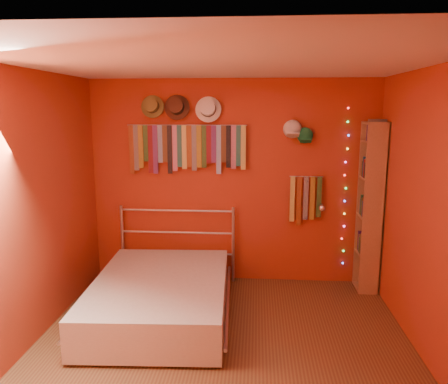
% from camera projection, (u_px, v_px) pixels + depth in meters
% --- Properties ---
extents(ground, '(3.50, 3.50, 0.00)m').
position_uv_depth(ground, '(222.00, 353.00, 3.90)').
color(ground, brown).
rests_on(ground, ground).
extents(back_wall, '(3.50, 0.02, 2.50)m').
position_uv_depth(back_wall, '(233.00, 182.00, 5.38)').
color(back_wall, '#AA311B').
rests_on(back_wall, ground).
extents(right_wall, '(0.02, 3.50, 2.50)m').
position_uv_depth(right_wall, '(436.00, 221.00, 3.54)').
color(right_wall, '#AA311B').
rests_on(right_wall, ground).
extents(left_wall, '(0.02, 3.50, 2.50)m').
position_uv_depth(left_wall, '(21.00, 213.00, 3.79)').
color(left_wall, '#AA311B').
rests_on(left_wall, ground).
extents(ceiling, '(3.50, 3.50, 0.02)m').
position_uv_depth(ceiling, '(221.00, 63.00, 3.43)').
color(ceiling, white).
rests_on(ceiling, back_wall).
extents(tie_rack, '(1.45, 0.03, 0.60)m').
position_uv_depth(tie_rack, '(186.00, 146.00, 5.27)').
color(tie_rack, '#BBBBC0').
rests_on(tie_rack, back_wall).
extents(small_tie_rack, '(0.40, 0.03, 0.61)m').
position_uv_depth(small_tie_rack, '(305.00, 198.00, 5.28)').
color(small_tie_rack, '#BBBBC0').
rests_on(small_tie_rack, back_wall).
extents(fedora_olive, '(0.28, 0.15, 0.27)m').
position_uv_depth(fedora_olive, '(152.00, 106.00, 5.18)').
color(fedora_olive, olive).
rests_on(fedora_olive, back_wall).
extents(fedora_brown, '(0.30, 0.16, 0.30)m').
position_uv_depth(fedora_brown, '(176.00, 107.00, 5.16)').
color(fedora_brown, '#4D2A1B').
rests_on(fedora_brown, back_wall).
extents(fedora_white, '(0.31, 0.17, 0.31)m').
position_uv_depth(fedora_white, '(208.00, 109.00, 5.13)').
color(fedora_white, white).
rests_on(fedora_white, back_wall).
extents(cap_white, '(0.20, 0.25, 0.20)m').
position_uv_depth(cap_white, '(292.00, 129.00, 5.15)').
color(cap_white, silver).
rests_on(cap_white, back_wall).
extents(cap_green, '(0.18, 0.23, 0.18)m').
position_uv_depth(cap_green, '(305.00, 136.00, 5.15)').
color(cap_green, '#1C7E3F').
rests_on(cap_green, back_wall).
extents(fairy_lights, '(0.06, 0.02, 1.92)m').
position_uv_depth(fairy_lights, '(345.00, 188.00, 5.25)').
color(fairy_lights, '#FF3333').
rests_on(fairy_lights, back_wall).
extents(reading_lamp, '(0.07, 0.30, 0.09)m').
position_uv_depth(reading_lamp, '(321.00, 207.00, 5.12)').
color(reading_lamp, '#BBBBC0').
rests_on(reading_lamp, back_wall).
extents(bookshelf, '(0.25, 0.34, 2.00)m').
position_uv_depth(bookshelf, '(374.00, 207.00, 5.08)').
color(bookshelf, olive).
rests_on(bookshelf, ground).
extents(bed, '(1.53, 2.01, 0.95)m').
position_uv_depth(bed, '(161.00, 296.00, 4.55)').
color(bed, '#BBBBC0').
rests_on(bed, ground).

